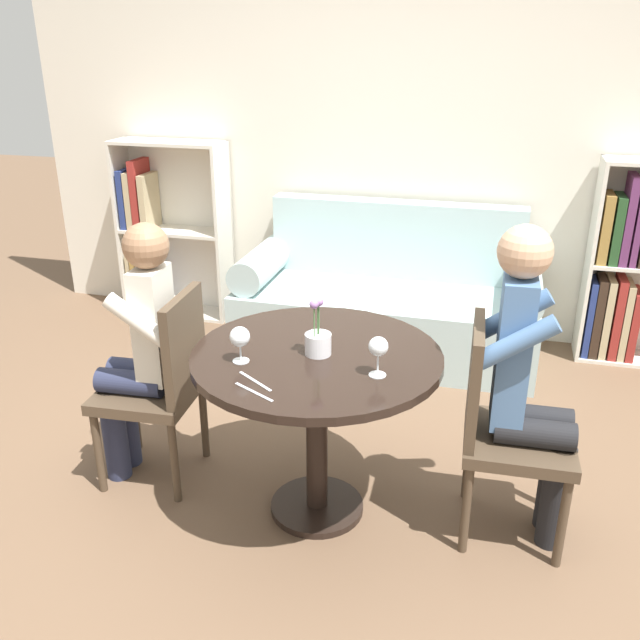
{
  "coord_description": "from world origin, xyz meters",
  "views": [
    {
      "loc": [
        0.63,
        -2.31,
        1.88
      ],
      "look_at": [
        0.0,
        0.05,
        0.87
      ],
      "focal_mm": 38.0,
      "sensor_mm": 36.0,
      "label": 1
    }
  ],
  "objects_px": {
    "chair_left": "(163,380)",
    "chair_right": "(501,423)",
    "bookshelf_right": "(636,268)",
    "flower_vase": "(318,338)",
    "wine_glass_left": "(240,338)",
    "couch": "(387,304)",
    "person_right": "(530,384)",
    "wine_glass_right": "(378,348)",
    "bookshelf_left": "(164,230)",
    "person_left": "(140,350)"
  },
  "relations": [
    {
      "from": "chair_right",
      "to": "wine_glass_left",
      "type": "xyz_separation_m",
      "value": [
        -0.99,
        -0.23,
        0.35
      ]
    },
    {
      "from": "couch",
      "to": "person_right",
      "type": "xyz_separation_m",
      "value": [
        0.81,
        -1.63,
        0.37
      ]
    },
    {
      "from": "chair_left",
      "to": "wine_glass_right",
      "type": "bearing_deg",
      "value": 75.28
    },
    {
      "from": "couch",
      "to": "chair_right",
      "type": "relative_size",
      "value": 2.07
    },
    {
      "from": "couch",
      "to": "bookshelf_left",
      "type": "xyz_separation_m",
      "value": [
        -1.69,
        0.27,
        0.3
      ]
    },
    {
      "from": "person_right",
      "to": "wine_glass_right",
      "type": "height_order",
      "value": "person_right"
    },
    {
      "from": "chair_left",
      "to": "chair_right",
      "type": "distance_m",
      "value": 1.45
    },
    {
      "from": "chair_right",
      "to": "wine_glass_right",
      "type": "relative_size",
      "value": 5.89
    },
    {
      "from": "wine_glass_right",
      "to": "flower_vase",
      "type": "bearing_deg",
      "value": 155.37
    },
    {
      "from": "person_left",
      "to": "wine_glass_left",
      "type": "xyz_separation_m",
      "value": [
        0.56,
        -0.21,
        0.21
      ]
    },
    {
      "from": "chair_right",
      "to": "person_left",
      "type": "height_order",
      "value": "person_left"
    },
    {
      "from": "bookshelf_left",
      "to": "chair_right",
      "type": "bearing_deg",
      "value": -38.28
    },
    {
      "from": "wine_glass_right",
      "to": "chair_left",
      "type": "bearing_deg",
      "value": 168.69
    },
    {
      "from": "chair_right",
      "to": "wine_glass_left",
      "type": "distance_m",
      "value": 1.07
    },
    {
      "from": "person_right",
      "to": "person_left",
      "type": "bearing_deg",
      "value": 88.8
    },
    {
      "from": "flower_vase",
      "to": "person_left",
      "type": "bearing_deg",
      "value": 175.07
    },
    {
      "from": "person_right",
      "to": "wine_glass_right",
      "type": "distance_m",
      "value": 0.62
    },
    {
      "from": "couch",
      "to": "wine_glass_right",
      "type": "relative_size",
      "value": 12.22
    },
    {
      "from": "chair_right",
      "to": "wine_glass_left",
      "type": "height_order",
      "value": "chair_right"
    },
    {
      "from": "chair_right",
      "to": "wine_glass_right",
      "type": "height_order",
      "value": "wine_glass_right"
    },
    {
      "from": "couch",
      "to": "wine_glass_right",
      "type": "bearing_deg",
      "value": -81.83
    },
    {
      "from": "chair_left",
      "to": "chair_right",
      "type": "xyz_separation_m",
      "value": [
        1.45,
        0.01,
        0.0
      ]
    },
    {
      "from": "bookshelf_right",
      "to": "flower_vase",
      "type": "bearing_deg",
      "value": -126.57
    },
    {
      "from": "bookshelf_right",
      "to": "person_right",
      "type": "relative_size",
      "value": 0.97
    },
    {
      "from": "chair_right",
      "to": "flower_vase",
      "type": "height_order",
      "value": "flower_vase"
    },
    {
      "from": "person_right",
      "to": "wine_glass_left",
      "type": "xyz_separation_m",
      "value": [
        -1.07,
        -0.23,
        0.17
      ]
    },
    {
      "from": "person_left",
      "to": "person_right",
      "type": "relative_size",
      "value": 0.93
    },
    {
      "from": "bookshelf_right",
      "to": "wine_glass_left",
      "type": "bearing_deg",
      "value": -129.34
    },
    {
      "from": "bookshelf_right",
      "to": "wine_glass_left",
      "type": "distance_m",
      "value": 2.76
    },
    {
      "from": "chair_left",
      "to": "wine_glass_left",
      "type": "xyz_separation_m",
      "value": [
        0.47,
        -0.22,
        0.35
      ]
    },
    {
      "from": "bookshelf_left",
      "to": "bookshelf_right",
      "type": "xyz_separation_m",
      "value": [
        3.17,
        -0.01,
        -0.02
      ]
    },
    {
      "from": "couch",
      "to": "chair_right",
      "type": "bearing_deg",
      "value": -66.06
    },
    {
      "from": "person_right",
      "to": "wine_glass_right",
      "type": "relative_size",
      "value": 8.46
    },
    {
      "from": "couch",
      "to": "person_right",
      "type": "height_order",
      "value": "person_right"
    },
    {
      "from": "person_right",
      "to": "chair_left",
      "type": "bearing_deg",
      "value": 88.52
    },
    {
      "from": "bookshelf_right",
      "to": "person_left",
      "type": "xyz_separation_m",
      "value": [
        -2.3,
        -1.92,
        0.04
      ]
    },
    {
      "from": "chair_left",
      "to": "person_right",
      "type": "xyz_separation_m",
      "value": [
        1.54,
        0.02,
        0.18
      ]
    },
    {
      "from": "wine_glass_right",
      "to": "person_right",
      "type": "bearing_deg",
      "value": 21.39
    },
    {
      "from": "person_right",
      "to": "wine_glass_left",
      "type": "relative_size",
      "value": 9.1
    },
    {
      "from": "person_left",
      "to": "flower_vase",
      "type": "xyz_separation_m",
      "value": [
        0.83,
        -0.07,
        0.18
      ]
    },
    {
      "from": "bookshelf_right",
      "to": "person_right",
      "type": "distance_m",
      "value": 2.01
    },
    {
      "from": "bookshelf_right",
      "to": "person_left",
      "type": "height_order",
      "value": "bookshelf_right"
    },
    {
      "from": "bookshelf_left",
      "to": "bookshelf_right",
      "type": "height_order",
      "value": "same"
    },
    {
      "from": "couch",
      "to": "person_right",
      "type": "bearing_deg",
      "value": -63.48
    },
    {
      "from": "couch",
      "to": "chair_right",
      "type": "distance_m",
      "value": 1.8
    },
    {
      "from": "chair_left",
      "to": "bookshelf_left",
      "type": "bearing_deg",
      "value": -156.74
    },
    {
      "from": "flower_vase",
      "to": "bookshelf_left",
      "type": "bearing_deg",
      "value": 130.34
    },
    {
      "from": "couch",
      "to": "wine_glass_left",
      "type": "distance_m",
      "value": 1.96
    },
    {
      "from": "couch",
      "to": "flower_vase",
      "type": "distance_m",
      "value": 1.8
    },
    {
      "from": "person_left",
      "to": "flower_vase",
      "type": "height_order",
      "value": "person_left"
    }
  ]
}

